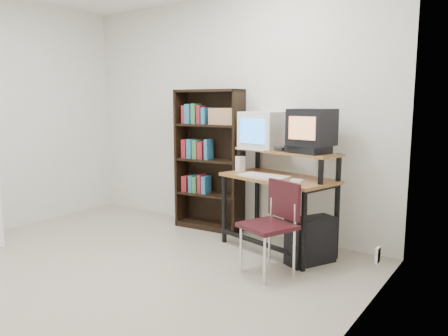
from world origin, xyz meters
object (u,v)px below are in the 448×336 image
Objects in this scene: computer_desk at (279,182)px; crt_monitor at (264,130)px; bookshelf at (210,157)px; pc_tower at (311,241)px; school_chair at (274,218)px; crt_tv at (312,127)px.

computer_desk is 2.72× the size of crt_monitor.
bookshelf reaches higher than crt_monitor.
pc_tower is 0.57× the size of school_chair.
pc_tower is at bearing -20.25° from crt_monitor.
crt_tv is (0.31, 0.02, 0.54)m from computer_desk.
crt_monitor is 0.57× the size of school_chair.
pc_tower is 0.50m from school_chair.
bookshelf is at bearing -168.65° from pc_tower.
computer_desk is 0.62m from crt_tv.
crt_monitor is at bearing 161.60° from computer_desk.
school_chair is (0.51, -0.73, -0.68)m from crt_monitor.
computer_desk is 0.58m from crt_monitor.
computer_desk is 0.65m from pc_tower.
computer_desk is 0.64m from school_chair.
pc_tower is (0.10, -0.19, -1.01)m from crt_tv.
bookshelf is at bearing -178.17° from crt_monitor.
crt_monitor reaches higher than school_chair.
pc_tower is at bearing -55.69° from crt_tv.
pc_tower is at bearing 87.33° from school_chair.
bookshelf is at bearing 177.02° from crt_tv.
school_chair reaches higher than pc_tower.
crt_tv is at bearing 145.34° from pc_tower.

